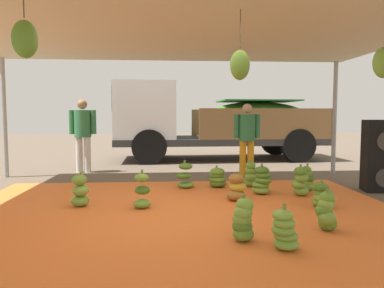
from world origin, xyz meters
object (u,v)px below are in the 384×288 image
at_px(banana_bunch_5, 185,177).
at_px(banana_bunch_11, 237,188).
at_px(banana_bunch_0, 285,231).
at_px(banana_bunch_15, 326,212).
at_px(banana_bunch_2, 243,221).
at_px(banana_bunch_4, 307,179).
at_px(banana_bunch_3, 142,192).
at_px(worker_0, 247,134).
at_px(worker_1, 83,130).
at_px(banana_bunch_10, 217,178).
at_px(banana_bunch_6, 262,181).
at_px(speaker_stack, 380,156).
at_px(banana_bunch_9, 250,175).
at_px(cargo_truck_main, 212,121).
at_px(banana_bunch_14, 80,192).
at_px(banana_bunch_8, 322,196).
at_px(banana_bunch_7, 300,182).

relative_size(banana_bunch_5, banana_bunch_11, 1.14).
relative_size(banana_bunch_0, banana_bunch_5, 0.89).
bearing_deg(banana_bunch_15, banana_bunch_2, -165.79).
relative_size(banana_bunch_2, banana_bunch_4, 1.03).
relative_size(banana_bunch_2, banana_bunch_3, 0.90).
xyz_separation_m(banana_bunch_2, banana_bunch_11, (0.30, 1.90, -0.02)).
relative_size(banana_bunch_3, worker_0, 0.35).
xyz_separation_m(banana_bunch_15, worker_1, (-3.94, 4.82, 0.80)).
distance_m(banana_bunch_10, worker_1, 3.77).
distance_m(banana_bunch_6, worker_0, 2.15).
bearing_deg(banana_bunch_3, banana_bunch_5, 63.49).
xyz_separation_m(banana_bunch_4, worker_1, (-4.63, 2.52, 0.82)).
bearing_deg(banana_bunch_5, banana_bunch_3, -116.51).
distance_m(banana_bunch_3, speaker_stack, 4.37).
bearing_deg(banana_bunch_9, banana_bunch_4, -21.42).
height_order(banana_bunch_3, cargo_truck_main, cargo_truck_main).
height_order(banana_bunch_11, banana_bunch_14, banana_bunch_14).
height_order(banana_bunch_11, worker_1, worker_1).
height_order(banana_bunch_10, banana_bunch_15, banana_bunch_15).
height_order(banana_bunch_11, speaker_stack, speaker_stack).
bearing_deg(banana_bunch_2, banana_bunch_9, 75.48).
xyz_separation_m(banana_bunch_5, banana_bunch_8, (1.99, -1.59, -0.04)).
bearing_deg(cargo_truck_main, banana_bunch_11, -93.13).
height_order(banana_bunch_2, banana_bunch_6, banana_bunch_6).
relative_size(banana_bunch_6, banana_bunch_7, 0.99).
distance_m(banana_bunch_4, worker_0, 2.06).
bearing_deg(banana_bunch_10, banana_bunch_8, -50.03).
bearing_deg(speaker_stack, worker_1, 155.92).
distance_m(banana_bunch_4, banana_bunch_5, 2.27).
bearing_deg(banana_bunch_9, banana_bunch_0, -96.91).
distance_m(banana_bunch_5, worker_1, 3.30).
xyz_separation_m(banana_bunch_5, banana_bunch_14, (-1.66, -1.29, 0.01)).
height_order(banana_bunch_5, banana_bunch_10, banana_bunch_5).
distance_m(banana_bunch_8, banana_bunch_15, 1.17).
bearing_deg(banana_bunch_10, banana_bunch_14, -149.87).
xyz_separation_m(banana_bunch_8, cargo_truck_main, (-0.89, 6.21, 1.03)).
xyz_separation_m(banana_bunch_5, worker_1, (-2.38, 2.14, 0.81)).
xyz_separation_m(banana_bunch_6, banana_bunch_15, (0.24, -2.05, -0.01)).
height_order(banana_bunch_6, speaker_stack, speaker_stack).
bearing_deg(banana_bunch_10, cargo_truck_main, 84.06).
relative_size(banana_bunch_9, banana_bunch_15, 1.04).
bearing_deg(banana_bunch_0, banana_bunch_7, 65.93).
bearing_deg(banana_bunch_6, banana_bunch_2, -109.67).
relative_size(banana_bunch_7, banana_bunch_9, 1.03).
bearing_deg(cargo_truck_main, worker_1, -144.61).
height_order(banana_bunch_3, worker_1, worker_1).
bearing_deg(banana_bunch_9, banana_bunch_11, -113.81).
bearing_deg(speaker_stack, cargo_truck_main, 115.38).
distance_m(banana_bunch_4, banana_bunch_7, 0.53).
relative_size(banana_bunch_3, banana_bunch_7, 1.05).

